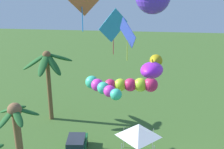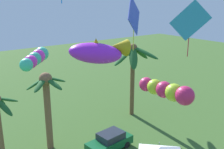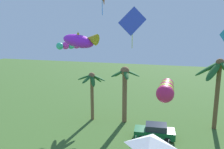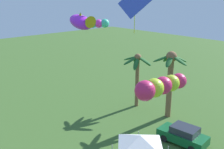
{
  "view_description": "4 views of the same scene",
  "coord_description": "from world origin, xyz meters",
  "px_view_note": "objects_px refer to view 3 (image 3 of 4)",
  "views": [
    {
      "loc": [
        -18.48,
        5.42,
        14.82
      ],
      "look_at": [
        -0.16,
        7.45,
        8.29
      ],
      "focal_mm": 44.8,
      "sensor_mm": 36.0,
      "label": 1
    },
    {
      "loc": [
        -9.46,
        -4.68,
        12.07
      ],
      "look_at": [
        -1.1,
        6.51,
        8.01
      ],
      "focal_mm": 42.25,
      "sensor_mm": 36.0,
      "label": 2
    },
    {
      "loc": [
        3.58,
        -9.88,
        10.47
      ],
      "look_at": [
        -1.35,
        6.99,
        7.01
      ],
      "focal_mm": 35.67,
      "sensor_mm": 36.0,
      "label": 3
    },
    {
      "loc": [
        12.14,
        -6.32,
        11.68
      ],
      "look_at": [
        -1.17,
        5.9,
        6.16
      ],
      "focal_mm": 42.94,
      "sensor_mm": 36.0,
      "label": 4
    }
  ],
  "objects_px": {
    "parked_car_0": "(155,131)",
    "festival_tent": "(150,141)",
    "palm_tree_2": "(125,84)",
    "kite_tube_6": "(72,45)",
    "palm_tree_1": "(92,84)",
    "kite_diamond_1": "(132,22)",
    "kite_fish_3": "(80,41)",
    "kite_tube_2": "(166,89)",
    "palm_tree_0": "(219,74)"
  },
  "relations": [
    {
      "from": "kite_fish_3",
      "to": "kite_tube_6",
      "type": "xyz_separation_m",
      "value": [
        -1.93,
        2.67,
        -0.5
      ]
    },
    {
      "from": "palm_tree_2",
      "to": "festival_tent",
      "type": "bearing_deg",
      "value": -65.34
    },
    {
      "from": "palm_tree_2",
      "to": "kite_tube_2",
      "type": "relative_size",
      "value": 1.48
    },
    {
      "from": "palm_tree_2",
      "to": "kite_tube_2",
      "type": "bearing_deg",
      "value": -58.57
    },
    {
      "from": "kite_tube_2",
      "to": "palm_tree_0",
      "type": "bearing_deg",
      "value": 61.23
    },
    {
      "from": "kite_diamond_1",
      "to": "kite_fish_3",
      "type": "relative_size",
      "value": 1.0
    },
    {
      "from": "palm_tree_0",
      "to": "parked_car_0",
      "type": "bearing_deg",
      "value": -144.95
    },
    {
      "from": "parked_car_0",
      "to": "festival_tent",
      "type": "bearing_deg",
      "value": -88.61
    },
    {
      "from": "parked_car_0",
      "to": "festival_tent",
      "type": "relative_size",
      "value": 1.42
    },
    {
      "from": "palm_tree_2",
      "to": "palm_tree_1",
      "type": "bearing_deg",
      "value": -175.16
    },
    {
      "from": "festival_tent",
      "to": "kite_tube_6",
      "type": "xyz_separation_m",
      "value": [
        -7.04,
        2.0,
        6.82
      ]
    },
    {
      "from": "festival_tent",
      "to": "kite_fish_3",
      "type": "bearing_deg",
      "value": -172.53
    },
    {
      "from": "kite_diamond_1",
      "to": "kite_tube_2",
      "type": "height_order",
      "value": "kite_diamond_1"
    },
    {
      "from": "festival_tent",
      "to": "kite_tube_2",
      "type": "xyz_separation_m",
      "value": [
        0.94,
        0.6,
        3.87
      ]
    },
    {
      "from": "parked_car_0",
      "to": "kite_fish_3",
      "type": "distance_m",
      "value": 11.96
    },
    {
      "from": "festival_tent",
      "to": "kite_tube_2",
      "type": "height_order",
      "value": "kite_tube_2"
    },
    {
      "from": "kite_diamond_1",
      "to": "kite_tube_6",
      "type": "distance_m",
      "value": 5.75
    },
    {
      "from": "festival_tent",
      "to": "parked_car_0",
      "type": "bearing_deg",
      "value": 91.39
    },
    {
      "from": "palm_tree_0",
      "to": "kite_diamond_1",
      "type": "xyz_separation_m",
      "value": [
        -7.55,
        -8.6,
        5.09
      ]
    },
    {
      "from": "parked_car_0",
      "to": "kite_fish_3",
      "type": "relative_size",
      "value": 1.34
    },
    {
      "from": "festival_tent",
      "to": "kite_tube_2",
      "type": "relative_size",
      "value": 0.65
    },
    {
      "from": "parked_car_0",
      "to": "kite_diamond_1",
      "type": "xyz_separation_m",
      "value": [
        -1.55,
        -4.39,
        10.36
      ]
    },
    {
      "from": "kite_tube_2",
      "to": "kite_tube_6",
      "type": "height_order",
      "value": "kite_tube_6"
    },
    {
      "from": "festival_tent",
      "to": "kite_tube_6",
      "type": "height_order",
      "value": "kite_tube_6"
    },
    {
      "from": "parked_car_0",
      "to": "palm_tree_2",
      "type": "bearing_deg",
      "value": 139.87
    },
    {
      "from": "parked_car_0",
      "to": "palm_tree_0",
      "type": "bearing_deg",
      "value": 35.05
    },
    {
      "from": "palm_tree_0",
      "to": "kite_tube_2",
      "type": "distance_m",
      "value": 10.25
    },
    {
      "from": "palm_tree_2",
      "to": "kite_tube_6",
      "type": "height_order",
      "value": "kite_tube_6"
    },
    {
      "from": "kite_tube_6",
      "to": "palm_tree_2",
      "type": "bearing_deg",
      "value": 64.86
    },
    {
      "from": "palm_tree_1",
      "to": "kite_fish_3",
      "type": "distance_m",
      "value": 10.81
    },
    {
      "from": "palm_tree_0",
      "to": "palm_tree_1",
      "type": "xyz_separation_m",
      "value": [
        -13.69,
        -1.32,
        -1.7
      ]
    },
    {
      "from": "parked_car_0",
      "to": "festival_tent",
      "type": "distance_m",
      "value": 5.64
    },
    {
      "from": "kite_tube_2",
      "to": "kite_tube_6",
      "type": "xyz_separation_m",
      "value": [
        -7.97,
        1.39,
        2.95
      ]
    },
    {
      "from": "palm_tree_2",
      "to": "kite_tube_6",
      "type": "relative_size",
      "value": 3.1
    },
    {
      "from": "parked_car_0",
      "to": "kite_fish_3",
      "type": "height_order",
      "value": "kite_fish_3"
    },
    {
      "from": "kite_diamond_1",
      "to": "kite_fish_3",
      "type": "distance_m",
      "value": 4.03
    },
    {
      "from": "palm_tree_2",
      "to": "kite_fish_3",
      "type": "xyz_separation_m",
      "value": [
        -1.16,
        -9.26,
        5.2
      ]
    },
    {
      "from": "palm_tree_2",
      "to": "kite_fish_3",
      "type": "relative_size",
      "value": 2.17
    },
    {
      "from": "palm_tree_2",
      "to": "parked_car_0",
      "type": "xyz_separation_m",
      "value": [
        3.81,
        -3.21,
        -3.84
      ]
    },
    {
      "from": "kite_fish_3",
      "to": "palm_tree_1",
      "type": "bearing_deg",
      "value": 106.93
    },
    {
      "from": "kite_tube_2",
      "to": "kite_fish_3",
      "type": "distance_m",
      "value": 7.07
    },
    {
      "from": "festival_tent",
      "to": "kite_diamond_1",
      "type": "height_order",
      "value": "kite_diamond_1"
    },
    {
      "from": "palm_tree_0",
      "to": "kite_fish_3",
      "type": "height_order",
      "value": "kite_fish_3"
    },
    {
      "from": "palm_tree_2",
      "to": "kite_tube_2",
      "type": "height_order",
      "value": "kite_tube_2"
    },
    {
      "from": "palm_tree_1",
      "to": "kite_tube_6",
      "type": "height_order",
      "value": "kite_tube_6"
    },
    {
      "from": "kite_tube_6",
      "to": "palm_tree_0",
      "type": "bearing_deg",
      "value": 30.45
    },
    {
      "from": "palm_tree_1",
      "to": "kite_tube_6",
      "type": "distance_m",
      "value": 8.03
    },
    {
      "from": "festival_tent",
      "to": "kite_diamond_1",
      "type": "xyz_separation_m",
      "value": [
        -1.68,
        0.98,
        8.65
      ]
    },
    {
      "from": "festival_tent",
      "to": "kite_diamond_1",
      "type": "distance_m",
      "value": 8.86
    },
    {
      "from": "palm_tree_1",
      "to": "kite_diamond_1",
      "type": "height_order",
      "value": "kite_diamond_1"
    }
  ]
}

